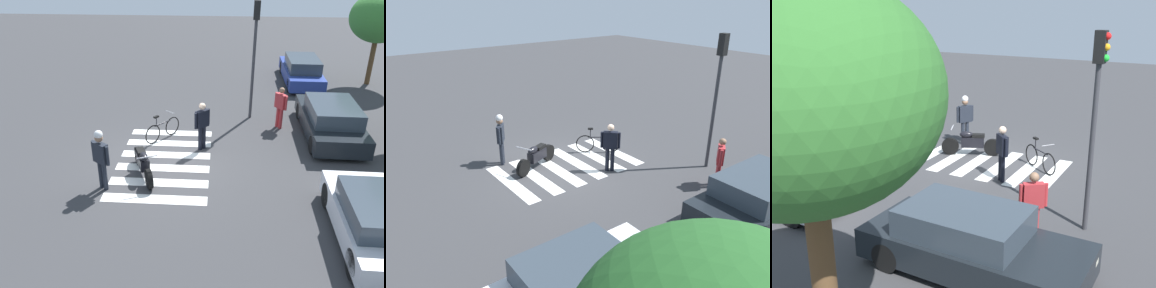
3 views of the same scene
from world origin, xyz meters
TOP-DOWN VIEW (x-y plane):
  - ground_plane at (0.00, 0.00)m, footprint 60.00×60.00m
  - police_motorcycle at (0.94, -0.53)m, footprint 2.03×1.04m
  - leaning_bicycle at (-1.70, -0.28)m, footprint 1.40×1.09m
  - officer_on_foot at (-1.00, 1.22)m, footprint 0.52×0.51m
  - officer_by_motorcycle at (1.77, -1.58)m, footprint 0.46×0.59m
  - pedestrian_bystander at (-3.07, 4.17)m, footprint 0.56×0.44m
  - crosswalk_stripes at (0.00, 0.00)m, footprint 4.95×3.06m
  - car_black_suv at (-2.44, 5.97)m, footprint 4.63×1.98m
  - car_white_van at (3.64, 5.58)m, footprint 3.95×1.76m
  - traffic_light_pole at (-4.05, 3.09)m, footprint 0.33×0.25m

SIDE VIEW (x-z plane):
  - ground_plane at x=0.00m, z-range 0.00..0.00m
  - crosswalk_stripes at x=0.00m, z-range 0.00..0.01m
  - leaning_bicycle at x=-1.70m, z-range -0.12..0.90m
  - police_motorcycle at x=0.94m, z-range -0.06..0.96m
  - car_white_van at x=3.64m, z-range -0.02..1.28m
  - car_black_suv at x=-2.44m, z-range -0.03..1.33m
  - pedestrian_bystander at x=-3.07m, z-range 0.11..1.77m
  - officer_on_foot at x=-1.00m, z-range 0.13..1.87m
  - officer_by_motorcycle at x=1.77m, z-range 0.17..2.07m
  - traffic_light_pole at x=-4.05m, z-range 0.77..5.46m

